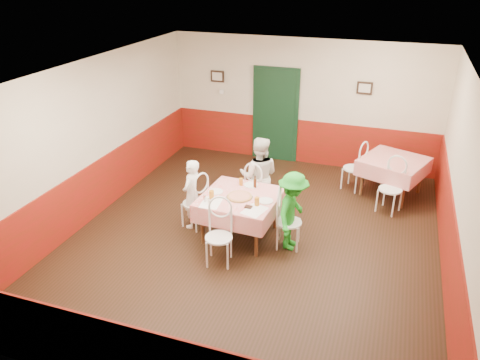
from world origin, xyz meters
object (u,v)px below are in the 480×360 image
(second_table, at_px, (392,177))
(chair_second_b, at_px, (390,190))
(chair_left, at_px, (195,203))
(chair_second_a, at_px, (354,168))
(chair_right, at_px, (289,222))
(main_table, at_px, (240,216))
(chair_near, at_px, (219,238))
(beer_bottle, at_px, (255,182))
(glass_a, at_px, (212,195))
(glass_c, at_px, (241,182))
(glass_b, at_px, (257,201))
(pizza, at_px, (239,197))
(diner_right, at_px, (292,211))
(diner_left, at_px, (192,194))
(wallet, at_px, (248,207))
(chair_far, at_px, (258,191))
(diner_far, at_px, (259,176))

(second_table, bearing_deg, chair_second_b, -90.00)
(chair_left, distance_m, chair_second_a, 3.43)
(chair_right, bearing_deg, main_table, 79.09)
(chair_near, height_order, beer_bottle, beer_bottle)
(second_table, bearing_deg, glass_a, -135.22)
(chair_left, height_order, chair_near, same)
(chair_near, height_order, chair_second_a, same)
(glass_c, bearing_deg, beer_bottle, -3.48)
(chair_second_b, relative_size, glass_c, 7.27)
(chair_near, bearing_deg, beer_bottle, 70.18)
(main_table, height_order, glass_a, glass_a)
(main_table, xyz_separation_m, chair_near, (-0.05, -0.85, 0.08))
(chair_near, bearing_deg, glass_b, 45.96)
(chair_left, xyz_separation_m, pizza, (0.86, -0.10, 0.32))
(glass_c, bearing_deg, chair_second_a, 50.48)
(pizza, distance_m, diner_right, 0.90)
(chair_right, distance_m, chair_second_b, 2.31)
(glass_c, distance_m, diner_left, 0.87)
(chair_near, bearing_deg, chair_second_a, 52.63)
(chair_second_b, height_order, wallet, chair_second_b)
(glass_a, bearing_deg, main_table, 32.45)
(second_table, height_order, chair_far, chair_far)
(chair_right, bearing_deg, glass_c, 57.84)
(chair_second_b, xyz_separation_m, beer_bottle, (-2.20, -1.33, 0.41))
(chair_right, distance_m, diner_right, 0.22)
(chair_second_b, xyz_separation_m, glass_c, (-2.46, -1.32, 0.37))
(diner_left, bearing_deg, beer_bottle, 110.06)
(chair_near, distance_m, pizza, 0.86)
(chair_second_b, distance_m, wallet, 2.94)
(wallet, distance_m, diner_left, 1.22)
(chair_far, height_order, wallet, chair_far)
(chair_second_a, height_order, wallet, chair_second_a)
(chair_left, relative_size, diner_right, 0.68)
(beer_bottle, height_order, diner_far, diner_far)
(pizza, bearing_deg, main_table, 99.34)
(chair_second_b, bearing_deg, glass_b, -114.41)
(chair_second_a, bearing_deg, diner_right, 5.98)
(beer_bottle, bearing_deg, chair_right, -31.08)
(chair_second_a, xyz_separation_m, glass_b, (-1.23, -2.68, 0.38))
(chair_near, xyz_separation_m, glass_a, (-0.35, 0.59, 0.38))
(chair_near, relative_size, chair_second_a, 1.00)
(chair_left, bearing_deg, chair_near, 59.55)
(chair_near, xyz_separation_m, glass_b, (0.41, 0.63, 0.38))
(diner_right, bearing_deg, chair_right, 90.00)
(glass_a, bearing_deg, chair_second_a, 53.82)
(main_table, xyz_separation_m, diner_right, (0.90, -0.05, 0.29))
(chair_near, xyz_separation_m, glass_c, (-0.07, 1.24, 0.37))
(glass_a, bearing_deg, chair_second_b, 35.69)
(chair_far, xyz_separation_m, diner_far, (0.00, 0.05, 0.29))
(chair_far, height_order, pizza, chair_far)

